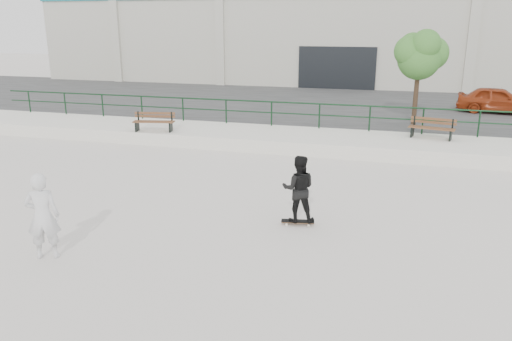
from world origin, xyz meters
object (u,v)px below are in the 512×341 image
(red_car, at_px, (498,100))
(skateboard, at_px, (298,222))
(bench_right, at_px, (432,128))
(tree, at_px, (420,54))
(bench_left, at_px, (154,122))
(standing_skater, at_px, (299,189))
(seated_skater, at_px, (43,216))

(red_car, height_order, skateboard, red_car)
(bench_right, xyz_separation_m, tree, (-0.57, 2.68, 2.56))
(bench_left, xyz_separation_m, skateboard, (7.16, -6.70, -0.80))
(tree, bearing_deg, skateboard, -104.14)
(bench_left, bearing_deg, tree, 11.65)
(skateboard, bearing_deg, red_car, 56.04)
(bench_right, bearing_deg, bench_left, -158.93)
(bench_right, distance_m, skateboard, 9.06)
(red_car, relative_size, standing_skater, 2.27)
(tree, height_order, seated_skater, tree)
(skateboard, bearing_deg, bench_left, 126.65)
(bench_left, relative_size, red_car, 0.46)
(tree, height_order, skateboard, tree)
(bench_left, xyz_separation_m, standing_skater, (7.16, -6.70, 0.03))
(bench_right, relative_size, standing_skater, 1.06)
(red_car, bearing_deg, tree, 144.95)
(bench_left, bearing_deg, seated_skater, -87.26)
(standing_skater, distance_m, seated_skater, 5.54)
(bench_left, xyz_separation_m, seated_skater, (2.59, -9.83, 0.03))
(bench_left, height_order, skateboard, bench_left)
(bench_right, height_order, skateboard, bench_right)
(bench_right, bearing_deg, seated_skater, -112.56)
(bench_right, bearing_deg, standing_skater, -99.79)
(tree, height_order, red_car, tree)
(standing_skater, bearing_deg, bench_right, -122.70)
(bench_left, distance_m, seated_skater, 10.17)
(seated_skater, bearing_deg, bench_left, -99.79)
(red_car, distance_m, standing_skater, 16.46)
(bench_right, xyz_separation_m, red_car, (3.27, 6.69, 0.25))
(tree, distance_m, standing_skater, 11.68)
(tree, xyz_separation_m, seated_skater, (-7.36, -14.19, -2.53))
(bench_right, relative_size, tree, 0.44)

